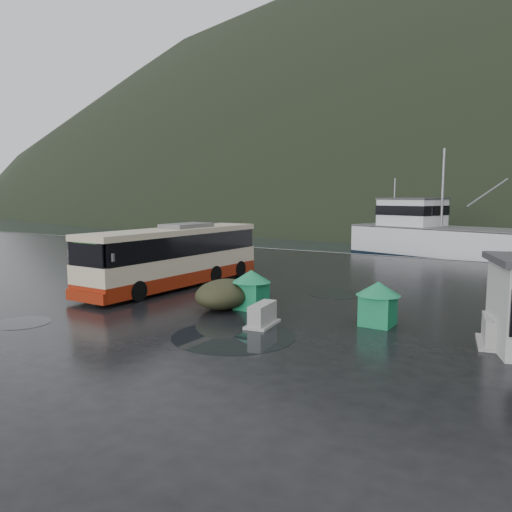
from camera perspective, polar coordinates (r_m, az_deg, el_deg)
The scene contains 12 objects.
ground at distance 21.71m, azimuth -2.86°, elevation -5.30°, with size 160.00×160.00×0.00m, color black.
harbor_water at distance 128.27m, azimuth 25.60°, elevation 4.19°, with size 300.00×180.00×0.02m, color black.
quay_edge at distance 39.72m, azimuth 13.35°, elevation 0.09°, with size 160.00×0.60×1.50m, color #999993.
coach_bus at distance 25.78m, azimuth -9.14°, elevation -3.43°, with size 2.85×11.26×3.18m, color beige, non-canonical shape.
white_van at distance 27.94m, azimuth -12.35°, elevation -2.71°, with size 2.09×6.08×2.54m, color silver, non-canonical shape.
waste_bin_left at distance 20.46m, azimuth -0.54°, elevation -6.05°, with size 1.15×1.15×1.60m, color #167E4D, non-canonical shape.
waste_bin_right at distance 18.45m, azimuth 13.70°, elevation -7.70°, with size 1.13×1.13×1.58m, color #167E4D, non-canonical shape.
dome_tent at distance 20.63m, azimuth -3.65°, elevation -5.96°, with size 2.15×3.01×1.18m, color #2F2F1C, non-canonical shape.
jersey_barrier_a at distance 17.88m, azimuth 0.74°, elevation -7.97°, with size 0.81×1.62×0.81m, color #999993, non-canonical shape.
jersey_barrier_b at distance 17.31m, azimuth 25.39°, elevation -9.16°, with size 0.89×1.77×0.89m, color #999993, non-canonical shape.
fishing_trawler at distance 45.47m, azimuth 23.49°, elevation 0.55°, with size 24.99×5.49×9.99m, color silver, non-canonical shape.
puddles at distance 18.57m, azimuth -2.47°, elevation -7.40°, with size 10.65×13.27×0.01m.
Camera 1 is at (11.79, -17.65, 4.59)m, focal length 35.00 mm.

